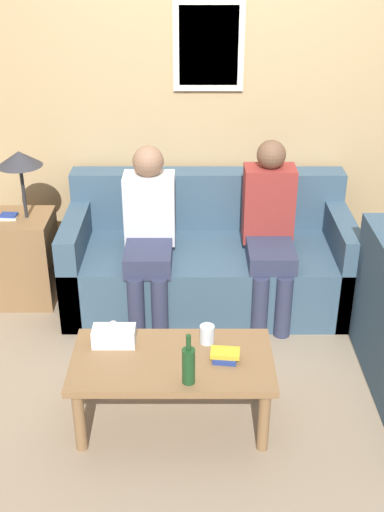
{
  "coord_description": "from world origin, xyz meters",
  "views": [
    {
      "loc": [
        -0.11,
        -3.52,
        2.42
      ],
      "look_at": [
        -0.11,
        -0.16,
        0.69
      ],
      "focal_mm": 45.0,
      "sensor_mm": 36.0,
      "label": 1
    }
  ],
  "objects_px": {
    "person_left": "(148,229)",
    "person_right": "(269,226)",
    "coffee_table": "(172,367)",
    "couch_main": "(207,260)",
    "wine_bottle": "(188,365)",
    "drinking_glass": "(206,334)"
  },
  "relations": [
    {
      "from": "coffee_table",
      "to": "wine_bottle",
      "type": "relative_size",
      "value": 3.82
    },
    {
      "from": "drinking_glass",
      "to": "person_left",
      "type": "height_order",
      "value": "person_left"
    },
    {
      "from": "coffee_table",
      "to": "wine_bottle",
      "type": "height_order",
      "value": "wine_bottle"
    },
    {
      "from": "wine_bottle",
      "to": "person_left",
      "type": "distance_m",
      "value": 1.37
    },
    {
      "from": "coffee_table",
      "to": "person_right",
      "type": "relative_size",
      "value": 0.89
    },
    {
      "from": "couch_main",
      "to": "drinking_glass",
      "type": "distance_m",
      "value": 1.19
    },
    {
      "from": "wine_bottle",
      "to": "person_left",
      "type": "bearing_deg",
      "value": 101.39
    },
    {
      "from": "person_left",
      "to": "drinking_glass",
      "type": "bearing_deg",
      "value": -69.74
    },
    {
      "from": "coffee_table",
      "to": "person_right",
      "type": "distance_m",
      "value": 1.35
    },
    {
      "from": "wine_bottle",
      "to": "person_left",
      "type": "relative_size",
      "value": 0.24
    },
    {
      "from": "wine_bottle",
      "to": "drinking_glass",
      "type": "relative_size",
      "value": 2.7
    },
    {
      "from": "couch_main",
      "to": "wine_bottle",
      "type": "xyz_separation_m",
      "value": [
        -0.13,
        -1.52,
        0.22
      ]
    },
    {
      "from": "drinking_glass",
      "to": "wine_bottle",
      "type": "bearing_deg",
      "value": -106.05
    },
    {
      "from": "couch_main",
      "to": "person_left",
      "type": "bearing_deg",
      "value": -155.02
    },
    {
      "from": "coffee_table",
      "to": "wine_bottle",
      "type": "distance_m",
      "value": 0.27
    },
    {
      "from": "couch_main",
      "to": "wine_bottle",
      "type": "distance_m",
      "value": 1.54
    },
    {
      "from": "couch_main",
      "to": "person_left",
      "type": "xyz_separation_m",
      "value": [
        -0.4,
        -0.19,
        0.33
      ]
    },
    {
      "from": "person_left",
      "to": "person_right",
      "type": "xyz_separation_m",
      "value": [
        0.8,
        0.03,
        0.01
      ]
    },
    {
      "from": "couch_main",
      "to": "coffee_table",
      "type": "distance_m",
      "value": 1.34
    },
    {
      "from": "coffee_table",
      "to": "couch_main",
      "type": "bearing_deg",
      "value": 80.74
    },
    {
      "from": "drinking_glass",
      "to": "person_right",
      "type": "distance_m",
      "value": 1.12
    },
    {
      "from": "couch_main",
      "to": "coffee_table",
      "type": "xyz_separation_m",
      "value": [
        -0.22,
        -1.33,
        0.05
      ]
    }
  ]
}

